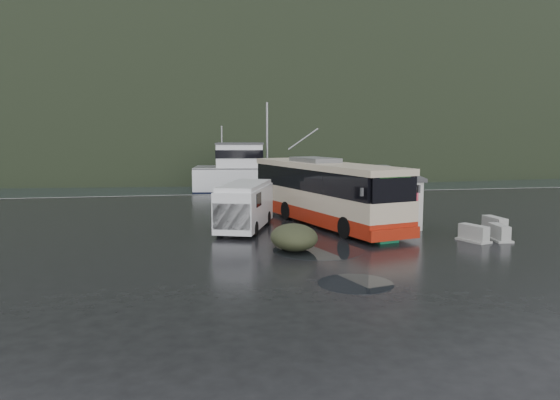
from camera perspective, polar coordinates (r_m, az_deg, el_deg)
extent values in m
plane|color=black|center=(27.74, 2.01, -3.91)|extent=(160.00, 160.00, 0.00)
cube|color=black|center=(136.82, -7.99, 4.79)|extent=(300.00, 180.00, 0.02)
cube|color=#999993|center=(47.25, -3.22, 0.64)|extent=(160.00, 0.60, 1.50)
ellipsoid|color=black|center=(277.09, -7.18, 5.93)|extent=(780.00, 540.00, 570.00)
cylinder|color=black|center=(24.77, 4.03, -5.25)|extent=(4.14, 4.14, 0.01)
cylinder|color=black|center=(19.58, 7.91, -8.63)|extent=(2.68, 2.68, 0.01)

